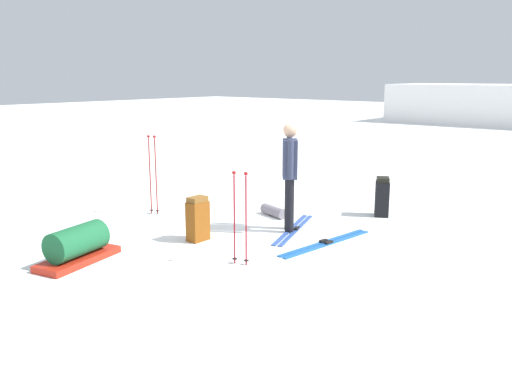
% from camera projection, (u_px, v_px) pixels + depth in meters
% --- Properties ---
extents(ground_plane, '(80.00, 80.00, 0.00)m').
position_uv_depth(ground_plane, '(256.00, 237.00, 8.10)').
color(ground_plane, white).
extents(skier_standing, '(0.39, 0.46, 1.70)m').
position_uv_depth(skier_standing, '(290.00, 171.00, 8.23)').
color(skier_standing, black).
rests_on(skier_standing, ground_plane).
extents(ski_pair_near, '(0.78, 1.74, 0.05)m').
position_uv_depth(ski_pair_near, '(294.00, 229.00, 8.46)').
color(ski_pair_near, '#304F9D').
rests_on(ski_pair_near, ground_plane).
extents(ski_pair_far, '(0.40, 1.86, 0.05)m').
position_uv_depth(ski_pair_far, '(326.00, 243.00, 7.76)').
color(ski_pair_far, '#1F5DA9').
rests_on(ski_pair_far, ground_plane).
extents(backpack_large_dark, '(0.21, 0.31, 0.67)m').
position_uv_depth(backpack_large_dark, '(198.00, 219.00, 7.86)').
color(backpack_large_dark, brown).
rests_on(backpack_large_dark, ground_plane).
extents(backpack_bright, '(0.35, 0.38, 0.69)m').
position_uv_depth(backpack_bright, '(382.00, 197.00, 9.25)').
color(backpack_bright, black).
rests_on(backpack_bright, ground_plane).
extents(ski_poles_planted_near, '(0.19, 0.11, 1.40)m').
position_uv_depth(ski_poles_planted_near, '(153.00, 171.00, 9.29)').
color(ski_poles_planted_near, maroon).
rests_on(ski_poles_planted_near, ground_plane).
extents(ski_poles_planted_far, '(0.23, 0.12, 1.23)m').
position_uv_depth(ski_poles_planted_far, '(240.00, 213.00, 6.79)').
color(ski_poles_planted_far, maroon).
rests_on(ski_poles_planted_far, ground_plane).
extents(gear_sled, '(0.70, 1.22, 0.49)m').
position_uv_depth(gear_sled, '(77.00, 246.00, 6.96)').
color(gear_sled, red).
rests_on(gear_sled, ground_plane).
extents(sleeping_mat_rolled, '(0.58, 0.32, 0.18)m').
position_uv_depth(sleeping_mat_rolled, '(274.00, 211.00, 9.27)').
color(sleeping_mat_rolled, slate).
rests_on(sleeping_mat_rolled, ground_plane).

